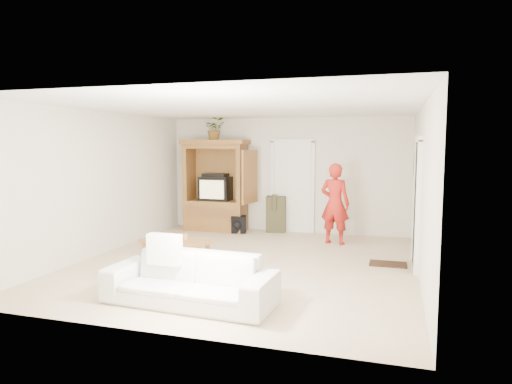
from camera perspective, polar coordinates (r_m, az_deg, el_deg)
floor at (r=7.79m, az=-1.28°, el=-8.89°), size 6.00×6.00×0.00m
ceiling at (r=7.55m, az=-1.32°, el=10.54°), size 6.00×6.00×0.00m
wall_back at (r=10.45m, az=3.82°, el=2.14°), size 5.50×0.00×5.50m
wall_front at (r=4.82m, az=-12.45°, el=-2.51°), size 5.50×0.00×5.50m
wall_left at (r=8.81m, az=-18.56°, el=1.12°), size 0.00×6.00×6.00m
wall_right at (r=7.20m, az=19.98°, el=0.05°), size 0.00×6.00×6.00m
armoire at (r=10.63m, az=-4.92°, el=0.08°), size 1.82×1.14×2.10m
door_back at (r=10.41m, az=4.58°, el=0.57°), size 0.85×0.05×2.04m
doorway_right at (r=7.83m, az=19.49°, el=-1.55°), size 0.05×0.90×2.04m
framed_picture at (r=9.07m, az=19.28°, el=3.13°), size 0.03×0.60×0.48m
doormat at (r=8.01m, az=16.16°, el=-8.64°), size 0.60×0.40×0.02m
plant at (r=10.56m, az=-5.18°, el=7.88°), size 0.57×0.54×0.50m
man at (r=9.27m, az=9.84°, el=-1.44°), size 0.66×0.51×1.63m
sofa at (r=5.88m, az=-8.26°, el=-10.75°), size 2.19×0.96×0.63m
coffee_table at (r=7.77m, az=-9.98°, el=-6.27°), size 1.23×0.87×0.41m
towel at (r=7.88m, az=-11.84°, el=-5.44°), size 0.38×0.28×0.08m
candle at (r=7.73m, az=-8.81°, el=-5.54°), size 0.08×0.08×0.10m
backpack_black at (r=10.29m, az=-2.17°, el=-4.11°), size 0.35×0.24×0.39m
backpack_olive at (r=10.45m, az=2.53°, el=-2.77°), size 0.47×0.37×0.82m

